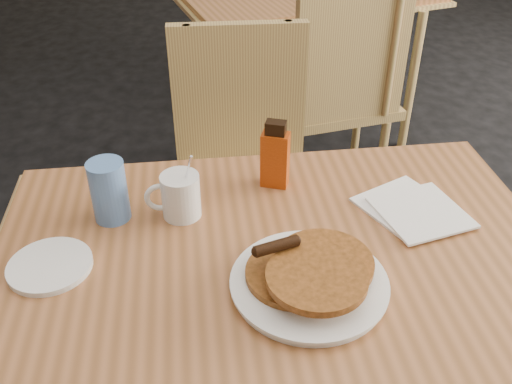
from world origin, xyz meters
TOP-DOWN VIEW (x-y plane):
  - main_table at (-0.02, -0.06)m, footprint 1.19×0.82m
  - chair_main_far at (-0.01, 0.66)m, footprint 0.45×0.45m
  - chair_neighbor_near at (0.42, 1.09)m, footprint 0.50×0.51m
  - pancake_plate at (0.02, -0.17)m, footprint 0.30×0.30m
  - coffee_mug at (-0.21, 0.10)m, footprint 0.12×0.08m
  - syrup_bottle at (0.01, 0.19)m, footprint 0.07×0.06m
  - napkin_stack at (0.29, 0.04)m, footprint 0.25×0.26m
  - blue_tumbler at (-0.36, 0.11)m, footprint 0.08×0.08m
  - side_saucer at (-0.47, -0.05)m, footprint 0.20×0.20m

SIDE VIEW (x-z plane):
  - chair_main_far at x=-0.01m, z-range 0.09..1.05m
  - chair_neighbor_near at x=0.42m, z-range 0.09..1.06m
  - main_table at x=-0.02m, z-range 0.33..1.08m
  - napkin_stack at x=0.29m, z-range 0.75..0.76m
  - side_saucer at x=-0.47m, z-range 0.75..0.76m
  - pancake_plate at x=0.02m, z-range 0.73..0.82m
  - coffee_mug at x=-0.21m, z-range 0.72..0.88m
  - blue_tumbler at x=-0.36m, z-range 0.75..0.89m
  - syrup_bottle at x=0.01m, z-range 0.74..0.91m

